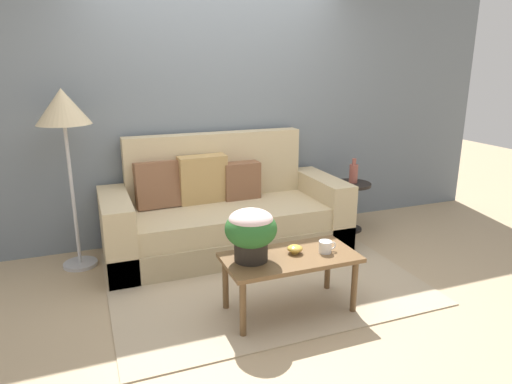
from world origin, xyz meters
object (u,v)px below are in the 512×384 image
at_px(snack_bowl, 295,249).
at_px(floor_lamp, 64,116).
at_px(coffee_table, 290,263).
at_px(couch, 224,216).
at_px(side_table, 351,198).
at_px(table_vase, 354,173).
at_px(potted_plant, 251,230).
at_px(coffee_mug, 326,247).

bearing_deg(snack_bowl, floor_lamp, 137.41).
xyz_separation_m(coffee_table, snack_bowl, (0.05, 0.02, 0.09)).
bearing_deg(snack_bowl, coffee_table, -153.28).
height_order(couch, side_table, couch).
bearing_deg(table_vase, side_table, -144.89).
distance_m(side_table, floor_lamp, 2.89).
height_order(side_table, potted_plant, potted_plant).
bearing_deg(coffee_mug, table_vase, 50.93).
relative_size(coffee_table, table_vase, 3.67).
xyz_separation_m(coffee_table, coffee_mug, (0.26, -0.04, 0.10)).
xyz_separation_m(coffee_table, table_vase, (1.33, 1.28, 0.25)).
xyz_separation_m(floor_lamp, snack_bowl, (1.46, -1.34, -0.86)).
relative_size(side_table, table_vase, 2.02).
relative_size(coffee_table, coffee_mug, 7.10).
relative_size(side_table, snack_bowl, 4.74).
distance_m(floor_lamp, snack_bowl, 2.16).
bearing_deg(snack_bowl, coffee_mug, -17.26).
xyz_separation_m(couch, floor_lamp, (-1.32, 0.08, 1.00)).
xyz_separation_m(coffee_table, floor_lamp, (-1.41, 1.36, 0.95)).
bearing_deg(coffee_mug, potted_plant, 172.58).
bearing_deg(coffee_table, snack_bowl, 26.72).
relative_size(potted_plant, snack_bowl, 3.29).
bearing_deg(floor_lamp, snack_bowl, -42.59).
relative_size(couch, coffee_mug, 16.83).
xyz_separation_m(side_table, potted_plant, (-1.60, -1.24, 0.29)).
relative_size(floor_lamp, snack_bowl, 13.99).
relative_size(couch, coffee_table, 2.37).
bearing_deg(potted_plant, floor_lamp, 130.13).
distance_m(side_table, coffee_mug, 1.68).
bearing_deg(side_table, coffee_table, -136.05).
bearing_deg(side_table, table_vase, 35.11).
bearing_deg(floor_lamp, coffee_mug, -40.11).
relative_size(coffee_table, snack_bowl, 8.59).
height_order(coffee_mug, table_vase, table_vase).
height_order(side_table, table_vase, table_vase).
relative_size(floor_lamp, table_vase, 5.98).
height_order(couch, floor_lamp, floor_lamp).
bearing_deg(table_vase, floor_lamp, 178.24).
distance_m(couch, coffee_table, 1.28).
bearing_deg(snack_bowl, table_vase, 44.37).
distance_m(couch, snack_bowl, 1.27).
distance_m(floor_lamp, table_vase, 2.83).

